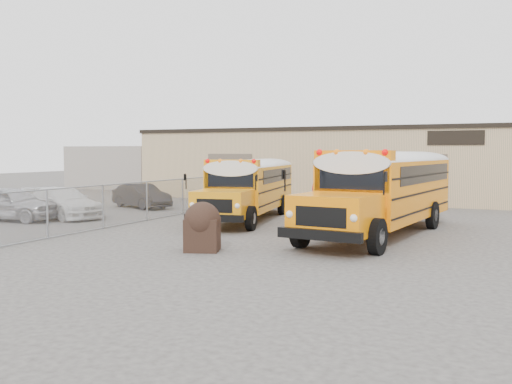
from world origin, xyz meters
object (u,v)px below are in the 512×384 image
at_px(school_bus_right, 428,178).
at_px(tarp_bundle, 202,226).
at_px(car_silver, 11,203).
at_px(car_dark, 141,196).
at_px(school_bus_left, 276,178).
at_px(car_white, 63,203).

xyz_separation_m(school_bus_right, tarp_bundle, (-5.02, -12.88, -1.06)).
relative_size(car_silver, car_dark, 1.14).
bearing_deg(tarp_bundle, school_bus_left, 103.70).
height_order(tarp_bundle, car_dark, tarp_bundle).
bearing_deg(car_dark, car_silver, -172.07).
xyz_separation_m(school_bus_left, tarp_bundle, (3.50, -14.35, -0.84)).
bearing_deg(car_silver, car_white, -42.80).
height_order(car_silver, car_white, car_silver).
bearing_deg(school_bus_left, car_white, -127.72).
relative_size(school_bus_right, car_white, 2.27).
height_order(car_white, car_dark, car_white).
height_order(school_bus_right, car_dark, school_bus_right).
distance_m(school_bus_left, car_white, 11.66).
relative_size(school_bus_right, car_dark, 2.74).
height_order(tarp_bundle, car_white, tarp_bundle).
relative_size(school_bus_left, car_silver, 2.13).
bearing_deg(car_white, school_bus_left, -20.56).
distance_m(school_bus_right, car_white, 17.48).
distance_m(tarp_bundle, car_silver, 12.37).
relative_size(tarp_bundle, car_dark, 0.38).
distance_m(car_silver, car_white, 2.28).
height_order(school_bus_left, car_white, school_bus_left).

